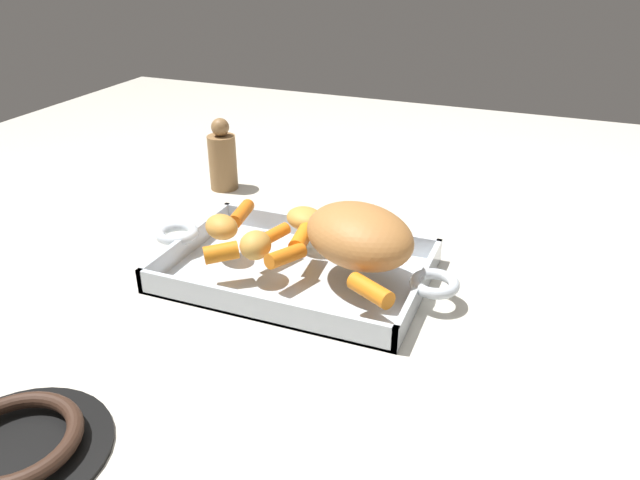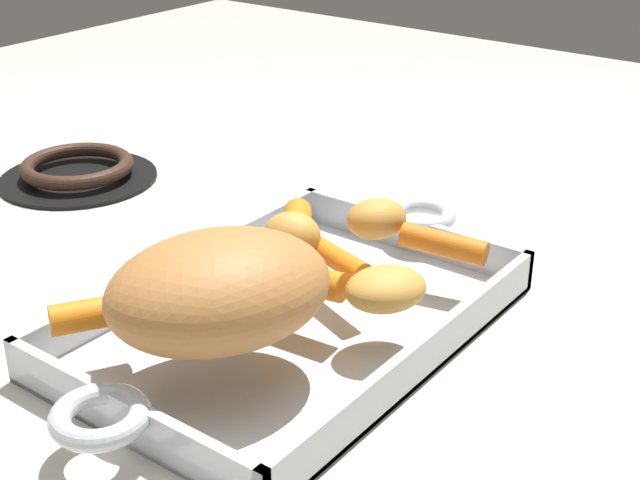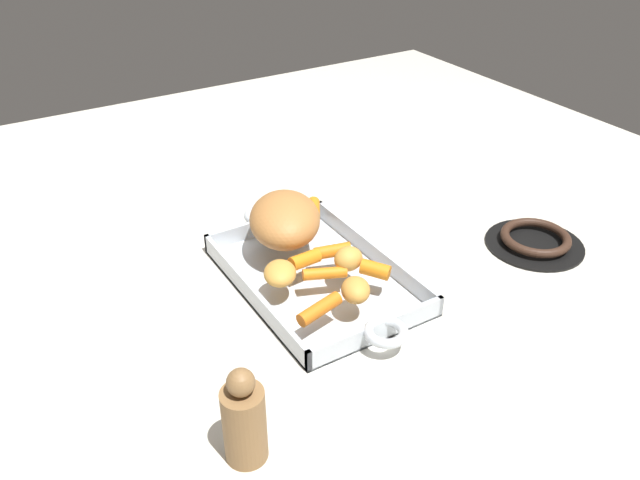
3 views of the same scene
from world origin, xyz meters
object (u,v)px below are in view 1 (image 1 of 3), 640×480
stove_burner_rear (15,445)px  pork_roast (359,235)px  baby_carrot_short (301,238)px  baby_carrot_northwest (221,253)px  potato_halved (305,219)px  baby_carrot_long (287,256)px  potato_whole (220,228)px  roasting_dish (296,270)px  baby_carrot_southwest (241,213)px  pepper_mill (223,158)px  baby_carrot_southeast (269,237)px  baby_carrot_northeast (371,290)px  potato_golden_large (255,245)px

stove_burner_rear → pork_roast: bearing=-116.3°
baby_carrot_short → baby_carrot_northwest: bearing=44.2°
baby_carrot_northwest → potato_halved: 0.14m
baby_carrot_long → potato_whole: 0.12m
baby_carrot_northwest → roasting_dish: bearing=-144.0°
baby_carrot_long → baby_carrot_southwest: bearing=-38.8°
baby_carrot_long → baby_carrot_northwest: 0.09m
pork_roast → pepper_mill: pepper_mill is taller
roasting_dish → pepper_mill: size_ratio=3.37×
baby_carrot_long → potato_whole: (0.11, -0.03, 0.01)m
pork_roast → baby_carrot_southeast: pork_roast is taller
pork_roast → pepper_mill: size_ratio=1.19×
baby_carrot_southwest → potato_whole: bearing=92.9°
roasting_dish → baby_carrot_northeast: (-0.13, 0.07, 0.04)m
baby_carrot_long → stove_burner_rear: (0.11, 0.35, -0.04)m
roasting_dish → baby_carrot_northeast: size_ratio=7.22×
baby_carrot_short → baby_carrot_long: bearing=92.9°
baby_carrot_northwest → baby_carrot_southwest: bearing=-73.4°
baby_carrot_northwest → pork_roast: bearing=-158.6°
baby_carrot_northeast → baby_carrot_southwest: (0.24, -0.14, -0.00)m
roasting_dish → baby_carrot_long: bearing=93.5°
baby_carrot_southwest → potato_whole: size_ratio=1.35×
baby_carrot_southeast → baby_carrot_southwest: size_ratio=0.96×
potato_golden_large → stove_burner_rear: (0.06, 0.35, -0.05)m
baby_carrot_short → baby_carrot_southwest: (0.12, -0.04, -0.00)m
baby_carrot_southeast → baby_carrot_northeast: size_ratio=1.11×
baby_carrot_southwest → pepper_mill: pepper_mill is taller
pork_roast → stove_burner_rear: (0.19, 0.39, -0.07)m
baby_carrot_southeast → stove_burner_rear: baby_carrot_southeast is taller
baby_carrot_southeast → potato_halved: bearing=-114.2°
baby_carrot_long → stove_burner_rear: baby_carrot_long is taller
baby_carrot_southwest → baby_carrot_long: bearing=141.2°
potato_halved → potato_whole: 0.12m
pork_roast → baby_carrot_short: bearing=-8.2°
baby_carrot_northwest → potato_golden_large: potato_golden_large is taller
roasting_dish → potato_halved: 0.08m
baby_carrot_short → stove_burner_rear: baby_carrot_short is taller
roasting_dish → baby_carrot_southwest: size_ratio=6.24×
baby_carrot_northwest → potato_golden_large: (-0.04, -0.02, 0.01)m
potato_halved → potato_whole: (0.10, 0.08, 0.00)m
baby_carrot_southeast → pepper_mill: (0.21, -0.23, 0.01)m
pork_roast → baby_carrot_short: size_ratio=3.04×
roasting_dish → potato_whole: 0.12m
baby_carrot_short → baby_carrot_southwest: 0.12m
baby_carrot_long → potato_golden_large: bearing=2.5°
pork_roast → roasting_dish: bearing=4.4°
baby_carrot_short → stove_burner_rear: (0.11, 0.40, -0.04)m
baby_carrot_short → potato_whole: (0.11, 0.02, 0.01)m
potato_whole → stove_burner_rear: 0.38m
roasting_dish → stove_burner_rear: bearing=74.4°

